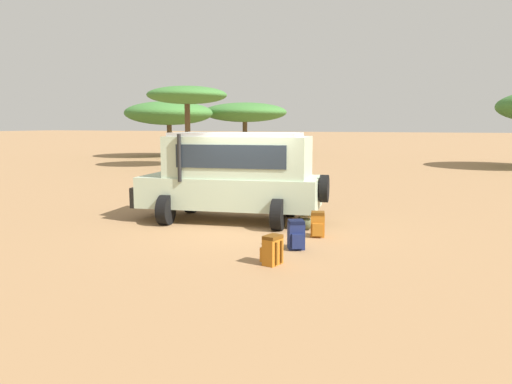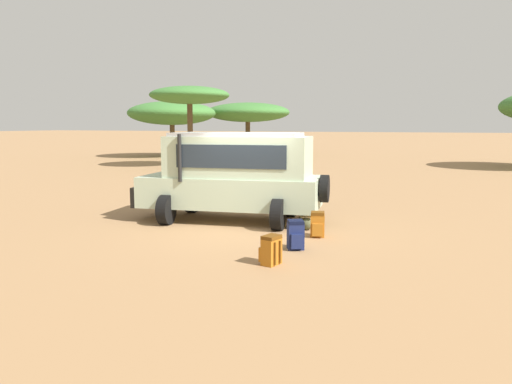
# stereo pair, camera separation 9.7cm
# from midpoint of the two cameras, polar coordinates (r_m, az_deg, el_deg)

# --- Properties ---
(ground_plane) EXTENTS (320.00, 320.00, 0.00)m
(ground_plane) POSITION_cam_midpoint_polar(r_m,az_deg,el_deg) (12.92, -0.91, -4.15)
(ground_plane) COLOR #9E754C
(safari_vehicle) EXTENTS (5.47, 3.21, 2.44)m
(safari_vehicle) POSITION_cam_midpoint_polar(r_m,az_deg,el_deg) (13.76, -2.72, 2.03)
(safari_vehicle) COLOR #B2C6A8
(safari_vehicle) RESTS_ON ground_plane
(backpack_beside_front_wheel) EXTENTS (0.41, 0.43, 0.57)m
(backpack_beside_front_wheel) POSITION_cam_midpoint_polar(r_m,az_deg,el_deg) (9.59, 1.56, -6.68)
(backpack_beside_front_wheel) COLOR #B26619
(backpack_beside_front_wheel) RESTS_ON ground_plane
(backpack_cluster_center) EXTENTS (0.39, 0.45, 0.60)m
(backpack_cluster_center) POSITION_cam_midpoint_polar(r_m,az_deg,el_deg) (11.99, 6.83, -3.71)
(backpack_cluster_center) COLOR #B26619
(backpack_cluster_center) RESTS_ON ground_plane
(backpack_near_rear_wheel) EXTENTS (0.44, 0.49, 0.63)m
(backpack_near_rear_wheel) POSITION_cam_midpoint_polar(r_m,az_deg,el_deg) (10.76, 4.36, -4.92)
(backpack_near_rear_wheel) COLOR navy
(backpack_near_rear_wheel) RESTS_ON ground_plane
(duffel_bag_low_black_case) EXTENTS (0.51, 0.72, 0.42)m
(duffel_bag_low_black_case) POSITION_cam_midpoint_polar(r_m,az_deg,el_deg) (12.95, 5.43, -3.41)
(duffel_bag_low_black_case) COLOR #4C5133
(duffel_bag_low_black_case) RESTS_ON ground_plane
(acacia_tree_far_left) EXTENTS (7.09, 7.24, 4.51)m
(acacia_tree_far_left) POSITION_cam_midpoint_polar(r_m,az_deg,el_deg) (41.70, -9.99, 8.85)
(acacia_tree_far_left) COLOR brown
(acacia_tree_far_left) RESTS_ON ground_plane
(acacia_tree_left_mid) EXTENTS (7.49, 7.16, 4.56)m
(acacia_tree_left_mid) POSITION_cam_midpoint_polar(r_m,az_deg,el_deg) (44.90, -1.34, 9.07)
(acacia_tree_left_mid) COLOR brown
(acacia_tree_left_mid) RESTS_ON ground_plane
(acacia_tree_centre_back) EXTENTS (4.94, 4.92, 4.99)m
(acacia_tree_centre_back) POSITION_cam_midpoint_polar(r_m,az_deg,el_deg) (31.66, -7.97, 10.83)
(acacia_tree_centre_back) COLOR brown
(acacia_tree_centre_back) RESTS_ON ground_plane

